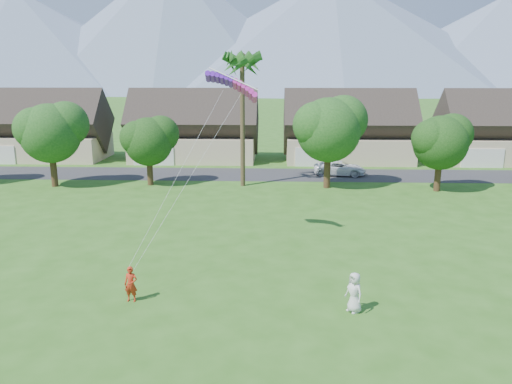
{
  "coord_description": "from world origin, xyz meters",
  "views": [
    {
      "loc": [
        1.13,
        -18.36,
        10.58
      ],
      "look_at": [
        0.0,
        10.0,
        3.8
      ],
      "focal_mm": 35.0,
      "sensor_mm": 36.0,
      "label": 1
    }
  ],
  "objects_px": {
    "watcher": "(354,292)",
    "parafoil_kite": "(233,83)",
    "kite_flyer": "(131,284)",
    "parked_car": "(340,168)"
  },
  "relations": [
    {
      "from": "watcher",
      "to": "parafoil_kite",
      "type": "xyz_separation_m",
      "value": [
        -6.16,
        9.23,
        9.07
      ]
    },
    {
      "from": "kite_flyer",
      "to": "parked_car",
      "type": "xyz_separation_m",
      "value": [
        13.62,
        30.71,
        -0.1
      ]
    },
    {
      "from": "watcher",
      "to": "parafoil_kite",
      "type": "bearing_deg",
      "value": 177.11
    },
    {
      "from": "parked_car",
      "to": "parafoil_kite",
      "type": "relative_size",
      "value": 1.6
    },
    {
      "from": "watcher",
      "to": "parked_car",
      "type": "height_order",
      "value": "watcher"
    },
    {
      "from": "parked_car",
      "to": "parafoil_kite",
      "type": "distance_m",
      "value": 25.77
    },
    {
      "from": "kite_flyer",
      "to": "parafoil_kite",
      "type": "xyz_separation_m",
      "value": [
        4.23,
        8.57,
        9.15
      ]
    },
    {
      "from": "watcher",
      "to": "parafoil_kite",
      "type": "relative_size",
      "value": 0.55
    },
    {
      "from": "kite_flyer",
      "to": "parafoil_kite",
      "type": "distance_m",
      "value": 13.23
    },
    {
      "from": "kite_flyer",
      "to": "watcher",
      "type": "xyz_separation_m",
      "value": [
        10.39,
        -0.66,
        0.08
      ]
    }
  ]
}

